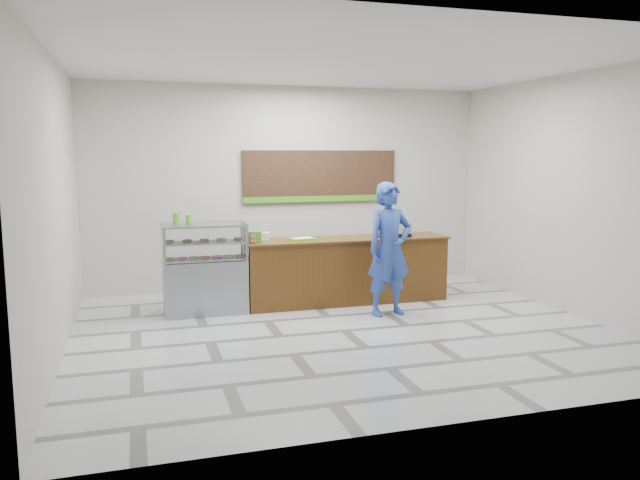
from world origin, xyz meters
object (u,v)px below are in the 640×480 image
object	(u,v)px
customer	(389,249)
serving_tray	(302,239)
display_case	(205,267)
cash_register	(395,227)
sales_counter	(346,270)

from	to	relation	value
customer	serving_tray	bearing A→B (deg)	128.98
display_case	customer	bearing A→B (deg)	-19.65
display_case	serving_tray	distance (m)	1.55
display_case	customer	size ratio (longest dim) A/B	0.68
cash_register	display_case	bearing A→B (deg)	-177.38
display_case	cash_register	size ratio (longest dim) A/B	3.04
serving_tray	display_case	bearing A→B (deg)	172.41
serving_tray	customer	xyz separation A→B (m)	(1.06, -0.96, -0.07)
sales_counter	customer	xyz separation A→B (m)	(0.34, -0.92, 0.46)
sales_counter	customer	bearing A→B (deg)	-69.40
display_case	customer	distance (m)	2.74
display_case	serving_tray	xyz separation A→B (m)	(1.51, 0.05, 0.37)
sales_counter	customer	distance (m)	1.08
sales_counter	cash_register	world-z (taller)	cash_register
sales_counter	display_case	size ratio (longest dim) A/B	2.45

